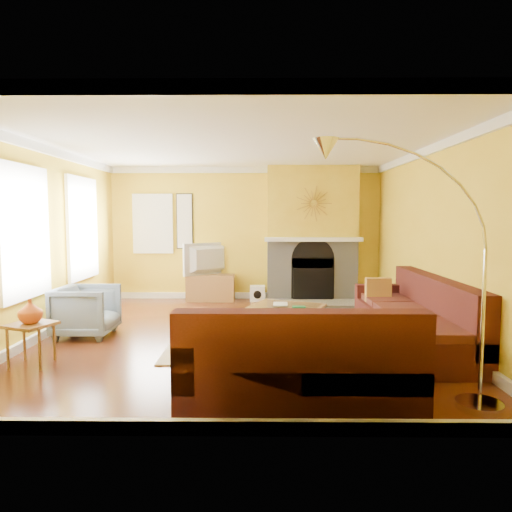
{
  "coord_description": "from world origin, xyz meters",
  "views": [
    {
      "loc": [
        0.31,
        -6.4,
        1.7
      ],
      "look_at": [
        0.24,
        0.4,
        1.11
      ],
      "focal_mm": 32.0,
      "sensor_mm": 36.0,
      "label": 1
    }
  ],
  "objects_px": {
    "armchair": "(87,311)",
    "side_table": "(32,344)",
    "coffee_table": "(284,320)",
    "arc_lamp": "(411,277)",
    "media_console": "(211,288)",
    "sectional_sofa": "(329,318)"
  },
  "relations": [
    {
      "from": "armchair",
      "to": "side_table",
      "type": "bearing_deg",
      "value": 174.46
    },
    {
      "from": "armchair",
      "to": "side_table",
      "type": "height_order",
      "value": "armchair"
    },
    {
      "from": "coffee_table",
      "to": "armchair",
      "type": "height_order",
      "value": "armchair"
    },
    {
      "from": "arc_lamp",
      "to": "armchair",
      "type": "bearing_deg",
      "value": 147.32
    },
    {
      "from": "media_console",
      "to": "arc_lamp",
      "type": "bearing_deg",
      "value": -65.93
    },
    {
      "from": "coffee_table",
      "to": "side_table",
      "type": "height_order",
      "value": "side_table"
    },
    {
      "from": "coffee_table",
      "to": "armchair",
      "type": "bearing_deg",
      "value": -177.33
    },
    {
      "from": "sectional_sofa",
      "to": "media_console",
      "type": "relative_size",
      "value": 3.85
    },
    {
      "from": "sectional_sofa",
      "to": "armchair",
      "type": "relative_size",
      "value": 4.61
    },
    {
      "from": "media_console",
      "to": "sectional_sofa",
      "type": "bearing_deg",
      "value": -62.62
    },
    {
      "from": "sectional_sofa",
      "to": "armchair",
      "type": "distance_m",
      "value": 3.42
    },
    {
      "from": "sectional_sofa",
      "to": "coffee_table",
      "type": "xyz_separation_m",
      "value": [
        -0.5,
        0.95,
        -0.25
      ]
    },
    {
      "from": "sectional_sofa",
      "to": "side_table",
      "type": "distance_m",
      "value": 3.5
    },
    {
      "from": "media_console",
      "to": "arc_lamp",
      "type": "relative_size",
      "value": 0.41
    },
    {
      "from": "media_console",
      "to": "armchair",
      "type": "xyz_separation_m",
      "value": [
        -1.46,
        -2.76,
        0.1
      ]
    },
    {
      "from": "armchair",
      "to": "media_console",
      "type": "bearing_deg",
      "value": -27.02
    },
    {
      "from": "coffee_table",
      "to": "arc_lamp",
      "type": "height_order",
      "value": "arc_lamp"
    },
    {
      "from": "coffee_table",
      "to": "side_table",
      "type": "distance_m",
      "value": 3.27
    },
    {
      "from": "sectional_sofa",
      "to": "media_console",
      "type": "distance_m",
      "value": 4.03
    },
    {
      "from": "armchair",
      "to": "arc_lamp",
      "type": "xyz_separation_m",
      "value": [
        3.77,
        -2.42,
        0.81
      ]
    },
    {
      "from": "coffee_table",
      "to": "arc_lamp",
      "type": "xyz_separation_m",
      "value": [
        0.96,
        -2.55,
        0.98
      ]
    },
    {
      "from": "media_console",
      "to": "armchair",
      "type": "relative_size",
      "value": 1.2
    }
  ]
}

